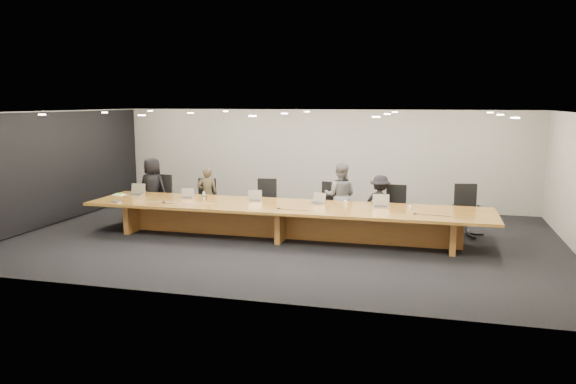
# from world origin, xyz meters

# --- Properties ---
(ground) EXTENTS (12.00, 12.00, 0.00)m
(ground) POSITION_xyz_m (0.00, 0.00, 0.00)
(ground) COLOR black
(ground) RESTS_ON ground
(back_wall) EXTENTS (12.00, 0.02, 2.80)m
(back_wall) POSITION_xyz_m (0.00, 4.00, 1.40)
(back_wall) COLOR silver
(back_wall) RESTS_ON ground
(left_wall_panel) EXTENTS (0.08, 7.84, 2.74)m
(left_wall_panel) POSITION_xyz_m (-5.94, 0.00, 1.37)
(left_wall_panel) COLOR black
(left_wall_panel) RESTS_ON ground
(conference_table) EXTENTS (9.00, 1.80, 0.75)m
(conference_table) POSITION_xyz_m (0.00, 0.00, 0.52)
(conference_table) COLOR brown
(conference_table) RESTS_ON ground
(chair_far_left) EXTENTS (0.66, 0.66, 1.17)m
(chair_far_left) POSITION_xyz_m (-3.69, 1.18, 0.58)
(chair_far_left) COLOR black
(chair_far_left) RESTS_ON ground
(chair_left) EXTENTS (0.62, 0.62, 1.10)m
(chair_left) POSITION_xyz_m (-2.44, 1.25, 0.55)
(chair_left) COLOR black
(chair_left) RESTS_ON ground
(chair_mid_left) EXTENTS (0.65, 0.65, 1.15)m
(chair_mid_left) POSITION_xyz_m (-0.83, 1.27, 0.57)
(chair_mid_left) COLOR black
(chair_mid_left) RESTS_ON ground
(chair_mid_right) EXTENTS (0.73, 0.73, 1.13)m
(chair_mid_right) POSITION_xyz_m (0.71, 1.18, 0.57)
(chair_mid_right) COLOR black
(chair_mid_right) RESTS_ON ground
(chair_right) EXTENTS (0.63, 0.63, 1.12)m
(chair_right) POSITION_xyz_m (2.32, 1.23, 0.56)
(chair_right) COLOR black
(chair_right) RESTS_ON ground
(chair_far_right) EXTENTS (0.70, 0.70, 1.20)m
(chair_far_right) POSITION_xyz_m (3.94, 1.25, 0.60)
(chair_far_right) COLOR black
(chair_far_right) RESTS_ON ground
(person_a) EXTENTS (0.80, 0.54, 1.59)m
(person_a) POSITION_xyz_m (-3.90, 1.24, 0.79)
(person_a) COLOR black
(person_a) RESTS_ON ground
(person_b) EXTENTS (0.59, 0.47, 1.40)m
(person_b) POSITION_xyz_m (-2.36, 1.23, 0.70)
(person_b) COLOR #3B3220
(person_b) RESTS_ON ground
(person_c) EXTENTS (0.78, 0.61, 1.59)m
(person_c) POSITION_xyz_m (1.03, 1.28, 0.79)
(person_c) COLOR slate
(person_c) RESTS_ON ground
(person_d) EXTENTS (0.97, 0.74, 1.34)m
(person_d) POSITION_xyz_m (1.99, 1.17, 0.67)
(person_d) COLOR black
(person_d) RESTS_ON ground
(laptop_a) EXTENTS (0.37, 0.27, 0.29)m
(laptop_a) POSITION_xyz_m (-3.89, 0.36, 0.89)
(laptop_a) COLOR beige
(laptop_a) RESTS_ON conference_table
(laptop_b) EXTENTS (0.34, 0.28, 0.24)m
(laptop_b) POSITION_xyz_m (-2.49, 0.27, 0.87)
(laptop_b) COLOR #BBA88E
(laptop_b) RESTS_ON conference_table
(laptop_c) EXTENTS (0.37, 0.31, 0.25)m
(laptop_c) POSITION_xyz_m (-0.80, 0.34, 0.87)
(laptop_c) COLOR tan
(laptop_c) RESTS_ON conference_table
(laptop_d) EXTENTS (0.39, 0.34, 0.25)m
(laptop_d) POSITION_xyz_m (0.65, 0.34, 0.88)
(laptop_d) COLOR #C2AE94
(laptop_d) RESTS_ON conference_table
(laptop_e) EXTENTS (0.39, 0.30, 0.28)m
(laptop_e) POSITION_xyz_m (2.10, 0.29, 0.89)
(laptop_e) COLOR #B8A78C
(laptop_e) RESTS_ON conference_table
(water_bottle) EXTENTS (0.08, 0.08, 0.20)m
(water_bottle) POSITION_xyz_m (-1.97, 0.10, 0.85)
(water_bottle) COLOR silver
(water_bottle) RESTS_ON conference_table
(amber_mug) EXTENTS (0.09, 0.09, 0.11)m
(amber_mug) POSITION_xyz_m (-1.96, 0.13, 0.81)
(amber_mug) COLOR maroon
(amber_mug) RESTS_ON conference_table
(paper_cup_near) EXTENTS (0.09, 0.09, 0.09)m
(paper_cup_near) POSITION_xyz_m (1.30, 0.42, 0.80)
(paper_cup_near) COLOR white
(paper_cup_near) RESTS_ON conference_table
(paper_cup_far) EXTENTS (0.09, 0.09, 0.08)m
(paper_cup_far) POSITION_xyz_m (2.72, 0.23, 0.79)
(paper_cup_far) COLOR white
(paper_cup_far) RESTS_ON conference_table
(notepad) EXTENTS (0.28, 0.23, 0.02)m
(notepad) POSITION_xyz_m (-4.30, 0.29, 0.76)
(notepad) COLOR white
(notepad) RESTS_ON conference_table
(lime_gadget) EXTENTS (0.19, 0.15, 0.03)m
(lime_gadget) POSITION_xyz_m (-4.31, 0.30, 0.78)
(lime_gadget) COLOR #69CE37
(lime_gadget) RESTS_ON notepad
(av_box) EXTENTS (0.21, 0.18, 0.03)m
(av_box) POSITION_xyz_m (-3.81, -0.62, 0.76)
(av_box) COLOR silver
(av_box) RESTS_ON conference_table
(mic_left) EXTENTS (0.13, 0.13, 0.03)m
(mic_left) POSITION_xyz_m (-2.75, -0.40, 0.77)
(mic_left) COLOR black
(mic_left) RESTS_ON conference_table
(mic_center) EXTENTS (0.11, 0.11, 0.03)m
(mic_center) POSITION_xyz_m (-0.01, -0.44, 0.76)
(mic_center) COLOR black
(mic_center) RESTS_ON conference_table
(mic_right) EXTENTS (0.12, 0.12, 0.03)m
(mic_right) POSITION_xyz_m (2.85, -0.28, 0.76)
(mic_right) COLOR black
(mic_right) RESTS_ON conference_table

